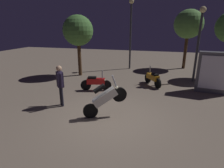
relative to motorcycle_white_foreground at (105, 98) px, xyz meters
The scene contains 10 objects.
ground_plane 0.78m from the motorcycle_white_foreground, 10.01° to the right, with size 40.00×40.00×0.00m, color #756656.
motorcycle_white_foreground is the anchor object (origin of this frame).
motorcycle_red_parked_left 3.07m from the motorcycle_white_foreground, 116.65° to the left, with size 1.64×0.52×1.11m.
motorcycle_orange_parked_right 4.65m from the motorcycle_white_foreground, 70.84° to the left, with size 1.03×1.42×1.11m.
person_rider_beside 2.19m from the motorcycle_white_foreground, 167.47° to the left, with size 0.52×0.55×1.78m.
streetlamp_near 8.83m from the motorcycle_white_foreground, 93.71° to the left, with size 0.36×0.36×5.25m.
streetlamp_far 7.40m from the motorcycle_white_foreground, 56.30° to the left, with size 0.36×0.36×4.38m.
tree_left_bg 6.86m from the motorcycle_white_foreground, 123.12° to the left, with size 2.00×2.00×4.04m.
tree_center_bg 10.72m from the motorcycle_white_foreground, 69.00° to the left, with size 2.19×2.19×4.57m.
kiosk_billboard 6.10m from the motorcycle_white_foreground, 41.61° to the left, with size 1.65×0.72×2.10m.
Camera 1 is at (1.69, -5.89, 3.30)m, focal length 28.93 mm.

